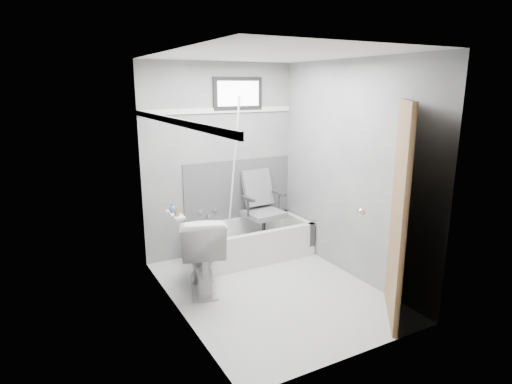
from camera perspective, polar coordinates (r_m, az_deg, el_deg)
floor at (r=4.67m, az=2.10°, el=-12.92°), size 2.60×2.60×0.00m
ceiling at (r=4.18m, az=2.40°, el=17.90°), size 2.60×2.60×0.00m
wall_back at (r=5.40m, az=-4.81°, el=4.21°), size 2.00×0.02×2.40m
wall_front at (r=3.25m, az=13.99°, el=-2.77°), size 2.00×0.02×2.40m
wall_left at (r=3.87m, az=-10.63°, el=0.06°), size 0.02×2.60×2.40m
wall_right at (r=4.84m, az=12.49°, el=2.78°), size 0.02×2.60×2.40m
bathtub at (r=5.44m, az=-0.78°, el=-6.51°), size 1.50×0.70×0.42m
office_chair at (r=5.46m, az=1.05°, el=-2.22°), size 0.59×0.59×0.94m
toilet at (r=4.59m, az=-7.23°, el=-7.93°), size 0.69×0.93×0.82m
door at (r=4.03m, az=24.05°, el=-3.33°), size 0.78×0.78×2.00m
window at (r=5.42m, az=-2.44°, el=12.99°), size 0.66×0.04×0.40m
backerboard at (r=5.58m, az=-2.34°, el=0.36°), size 1.50×0.02×0.78m
trim_back at (r=5.32m, az=-4.89°, el=10.78°), size 2.00×0.02×0.06m
trim_left at (r=3.77m, az=-10.86°, el=9.27°), size 0.02×2.60×0.06m
pole at (r=5.24m, az=-3.07°, el=2.26°), size 0.02×0.42×1.91m
shelf at (r=4.21m, az=-10.68°, el=-3.01°), size 0.10×0.32×0.02m
soap_bottle_a at (r=4.12m, az=-10.51°, el=-2.45°), size 0.05×0.05×0.09m
soap_bottle_b at (r=4.25m, az=-11.10°, el=-2.05°), size 0.08×0.08×0.09m
faucet at (r=5.45m, az=-6.47°, el=-2.77°), size 0.26×0.10×0.16m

